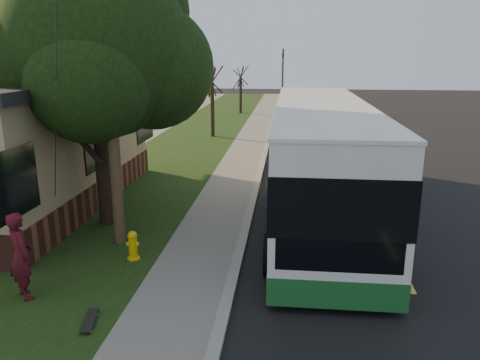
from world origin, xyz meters
name	(u,v)px	position (x,y,z in m)	size (l,w,h in m)	color
ground	(236,266)	(0.00, 0.00, 0.00)	(120.00, 120.00, 0.00)	black
road	(351,171)	(4.00, 10.00, 0.01)	(8.00, 80.00, 0.01)	black
curb	(261,168)	(0.00, 10.00, 0.06)	(0.25, 80.00, 0.12)	gray
sidewalk	(239,168)	(-1.00, 10.00, 0.04)	(2.00, 80.00, 0.08)	slate
grass_verge	(164,166)	(-4.50, 10.00, 0.04)	(5.00, 80.00, 0.07)	black
fire_hydrant	(133,245)	(-2.60, 0.00, 0.43)	(0.32, 0.32, 0.74)	yellow
utility_pole	(108,71)	(-3.31, 0.99, 4.63)	(2.86, 3.21, 9.07)	#473321
leafy_tree	(99,49)	(-4.17, 2.65, 5.17)	(6.30, 6.00, 7.80)	black
bare_tree_near	(212,103)	(-3.50, 18.00, 2.15)	(1.38, 1.21, 4.31)	black
bare_tree_far	(241,90)	(-3.00, 30.00, 2.00)	(1.38, 1.21, 4.03)	black
traffic_signal	(283,75)	(0.50, 34.00, 3.16)	(0.18, 0.22, 5.50)	#2D2D30
transit_bus	(320,155)	(2.21, 4.44, 1.90)	(3.05, 13.22, 3.57)	silver
skateboarder	(21,256)	(-4.26, -2.08, 1.01)	(0.69, 0.45, 1.89)	#460E16
skateboard_main	(90,320)	(-2.50, -2.91, 0.13)	(0.39, 0.87, 0.08)	black
dumpster	(58,164)	(-8.26, 7.42, 0.63)	(1.60, 1.43, 1.17)	#13311B
distant_car	(315,107)	(3.27, 28.44, 0.83)	(1.97, 4.90, 1.67)	black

